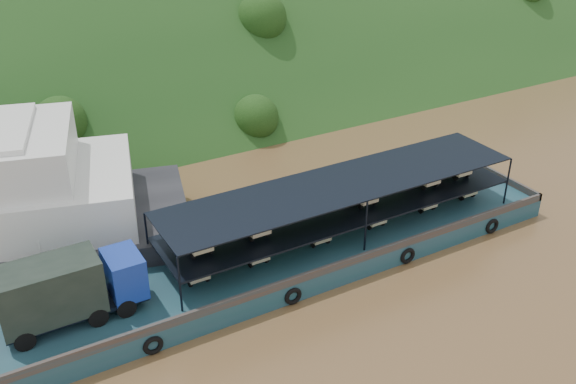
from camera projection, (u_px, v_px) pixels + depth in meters
ground at (339, 249)px, 40.34m from camera, size 160.00×160.00×0.00m
hillside at (150, 88)px, 67.93m from camera, size 140.00×39.60×39.60m
cargo_barge at (274, 253)px, 37.81m from camera, size 35.00×7.18×4.77m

